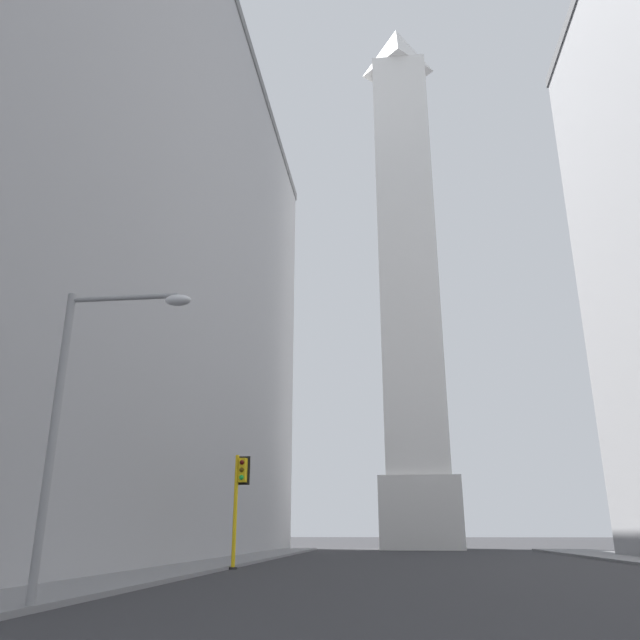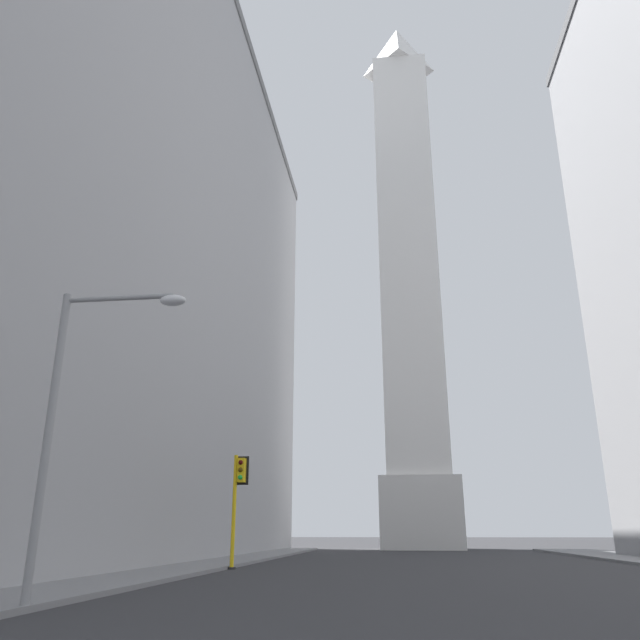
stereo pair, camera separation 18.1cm
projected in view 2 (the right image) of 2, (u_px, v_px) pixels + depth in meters
The scene contains 5 objects.
sidewalk_left at pixel (127, 575), 23.35m from camera, with size 5.00×74.50×0.15m, color slate.
building_left at pixel (68, 245), 42.32m from camera, with size 21.98×58.51×40.16m.
obelisk at pixel (408, 265), 68.75m from camera, with size 7.72×7.72×62.10m.
traffic_light_mid_left at pixel (238, 492), 28.99m from camera, with size 0.79×0.51×5.05m.
street_lamp at pixel (75, 401), 14.38m from camera, with size 3.12×0.36×7.12m.
Camera 2 is at (-2.00, -1.77, 1.61)m, focal length 35.00 mm.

